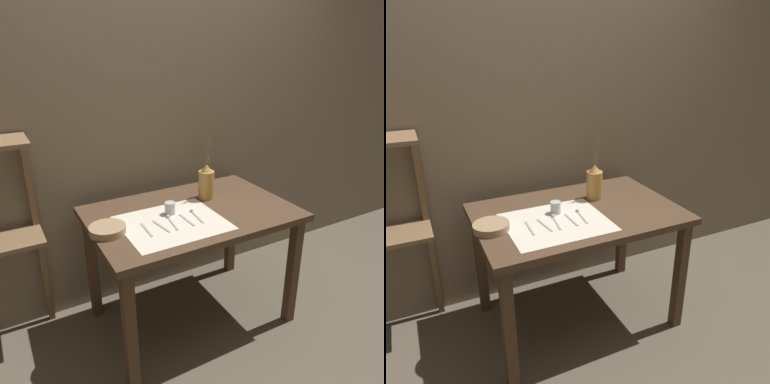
{
  "view_description": "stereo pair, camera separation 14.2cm",
  "coord_description": "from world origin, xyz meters",
  "views": [
    {
      "loc": [
        -0.99,
        -1.76,
        1.72
      ],
      "look_at": [
        0.0,
        0.0,
        0.9
      ],
      "focal_mm": 35.0,
      "sensor_mm": 36.0,
      "label": 1
    },
    {
      "loc": [
        -0.86,
        -1.83,
        1.72
      ],
      "look_at": [
        0.0,
        0.0,
        0.9
      ],
      "focal_mm": 35.0,
      "sensor_mm": 36.0,
      "label": 2
    }
  ],
  "objects": [
    {
      "name": "wooden_table",
      "position": [
        0.0,
        0.0,
        0.68
      ],
      "size": [
        1.2,
        0.8,
        0.78
      ],
      "color": "#4C3523",
      "rests_on": "ground_plane"
    },
    {
      "name": "fork_outer",
      "position": [
        -0.25,
        -0.1,
        0.79
      ],
      "size": [
        0.04,
        0.17,
        0.0
      ],
      "color": "#A8A8AD",
      "rests_on": "wooden_table"
    },
    {
      "name": "glass_tumbler_near",
      "position": [
        -0.13,
        0.02,
        0.82
      ],
      "size": [
        0.06,
        0.06,
        0.07
      ],
      "color": "#B7C1BC",
      "rests_on": "wooden_table"
    },
    {
      "name": "spoon_inner",
      "position": [
        -0.17,
        -0.05,
        0.79
      ],
      "size": [
        0.04,
        0.18,
        0.02
      ],
      "color": "#A8A8AD",
      "rests_on": "wooden_table"
    },
    {
      "name": "linen_cloth",
      "position": [
        -0.17,
        -0.09,
        0.78
      ],
      "size": [
        0.56,
        0.48,
        0.0
      ],
      "color": "beige",
      "rests_on": "wooden_table"
    },
    {
      "name": "knife_center",
      "position": [
        -0.09,
        -0.1,
        0.79
      ],
      "size": [
        0.02,
        0.17,
        0.0
      ],
      "color": "#A8A8AD",
      "rests_on": "wooden_table"
    },
    {
      "name": "spoon_outer",
      "position": [
        -0.01,
        -0.05,
        0.79
      ],
      "size": [
        0.04,
        0.18,
        0.02
      ],
      "color": "#A8A8AD",
      "rests_on": "wooden_table"
    },
    {
      "name": "wooden_bowl",
      "position": [
        -0.52,
        -0.02,
        0.8
      ],
      "size": [
        0.19,
        0.19,
        0.04
      ],
      "color": "#9E7F5B",
      "rests_on": "wooden_table"
    },
    {
      "name": "pitcher_with_flowers",
      "position": [
        0.18,
        0.13,
        0.89
      ],
      "size": [
        0.1,
        0.1,
        0.42
      ],
      "color": "#B7843D",
      "rests_on": "wooden_table"
    },
    {
      "name": "ground_plane",
      "position": [
        0.0,
        0.0,
        0.0
      ],
      "size": [
        12.0,
        12.0,
        0.0
      ],
      "primitive_type": "plane",
      "color": "brown"
    },
    {
      "name": "fork_inner",
      "position": [
        -0.33,
        -0.1,
        0.79
      ],
      "size": [
        0.02,
        0.17,
        0.0
      ],
      "color": "#A8A8AD",
      "rests_on": "wooden_table"
    },
    {
      "name": "stone_wall_back",
      "position": [
        0.0,
        0.51,
        1.2
      ],
      "size": [
        7.0,
        0.06,
        2.4
      ],
      "color": "#7A6B56",
      "rests_on": "ground_plane"
    }
  ]
}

